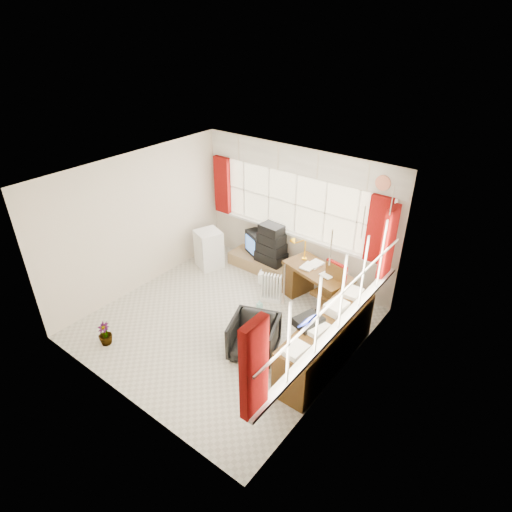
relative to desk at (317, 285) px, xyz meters
The scene contains 20 objects.
ground 1.68m from the desk, 122.59° to the right, with size 4.00×4.00×0.00m, color beige.
room_walls 1.98m from the desk, 122.59° to the right, with size 4.00×4.00×4.00m.
window_back 1.19m from the desk, 147.00° to the left, with size 3.70×0.12×3.60m.
window_right 1.83m from the desk, 52.19° to the right, with size 0.12×3.70×3.60m.
curtains 1.16m from the desk, 84.04° to the right, with size 3.83×3.83×1.15m.
overhead_cabinets 1.91m from the desk, 75.49° to the right, with size 3.98×3.98×0.48m.
desk is the anchor object (origin of this frame).
desk_lamp 0.71m from the desk, 155.99° to the left, with size 0.17×0.15×0.39m.
task_chair 0.38m from the desk, 21.70° to the right, with size 0.48×0.50×0.98m.
office_chair 1.67m from the desk, 92.57° to the right, with size 0.67×0.69×0.63m, color black.
radiator 0.80m from the desk, 148.64° to the right, with size 0.39×0.26×0.54m.
credenza 1.45m from the desk, 54.06° to the right, with size 0.50×2.00×0.85m.
file_tray 1.62m from the desk, 64.60° to the right, with size 0.29×0.37×0.12m, color black.
tv_bench 1.49m from the desk, 166.37° to the left, with size 1.40×0.50×0.25m, color tan.
crt_tv 1.67m from the desk, 162.25° to the left, with size 0.67×0.64×0.47m.
hifi_stack 1.30m from the desk, 163.98° to the left, with size 0.60×0.40×0.79m.
mini_fridge 2.36m from the desk, behind, with size 0.59×0.59×0.77m.
spray_bottle_a 1.16m from the desk, behind, with size 0.12×0.12×0.31m, color silver.
spray_bottle_b 1.04m from the desk, 132.98° to the right, with size 0.08×0.08×0.17m, color #94DDD4.
flower_vase 3.53m from the desk, 125.11° to the right, with size 0.21×0.21×0.38m, color black.
Camera 1 is at (3.79, -4.12, 4.49)m, focal length 30.00 mm.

